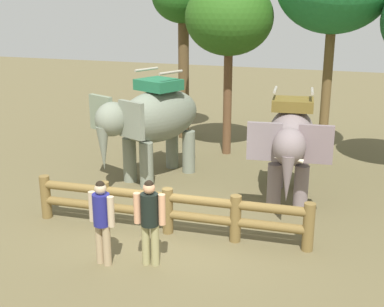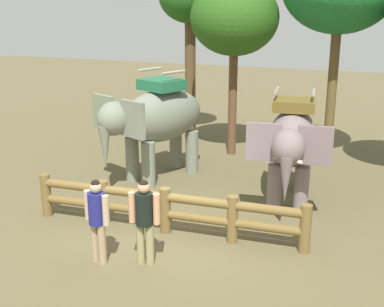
{
  "view_description": "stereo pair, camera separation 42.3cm",
  "coord_description": "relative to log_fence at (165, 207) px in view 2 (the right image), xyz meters",
  "views": [
    {
      "loc": [
        4.0,
        -9.42,
        4.99
      ],
      "look_at": [
        0.0,
        1.8,
        1.4
      ],
      "focal_mm": 47.38,
      "sensor_mm": 36.0,
      "label": 1
    },
    {
      "loc": [
        4.39,
        -9.27,
        4.99
      ],
      "look_at": [
        0.0,
        1.8,
        1.4
      ],
      "focal_mm": 47.38,
      "sensor_mm": 36.0,
      "label": 2
    }
  ],
  "objects": [
    {
      "name": "tourist_woman_in_black",
      "position": [
        0.22,
        -1.44,
        0.42
      ],
      "size": [
        0.61,
        0.4,
        1.76
      ],
      "color": "#98915E",
      "rests_on": "ground"
    },
    {
      "name": "ground_plane",
      "position": [
        0.0,
        -0.19,
        -0.6
      ],
      "size": [
        60.0,
        60.0,
        0.0
      ],
      "primitive_type": "plane",
      "color": "brown"
    },
    {
      "name": "elephant_near_left",
      "position": [
        -1.75,
        3.24,
        1.17
      ],
      "size": [
        2.75,
        3.75,
        3.16
      ],
      "color": "gray",
      "rests_on": "ground"
    },
    {
      "name": "tourist_man_in_blue",
      "position": [
        -0.66,
        -1.72,
        0.4
      ],
      "size": [
        0.6,
        0.4,
        1.74
      ],
      "color": "tan",
      "rests_on": "ground"
    },
    {
      "name": "elephant_center",
      "position": [
        2.22,
        2.76,
        1.03
      ],
      "size": [
        1.93,
        3.43,
        2.91
      ],
      "color": "slate",
      "rests_on": "ground"
    },
    {
      "name": "tree_deep_back",
      "position": [
        -0.46,
        6.42,
        3.85
      ],
      "size": [
        2.82,
        2.82,
        5.69
      ],
      "color": "brown",
      "rests_on": "ground"
    },
    {
      "name": "log_fence",
      "position": [
        0.0,
        0.0,
        0.0
      ],
      "size": [
        6.35,
        0.63,
        1.05
      ],
      "color": "brown",
      "rests_on": "ground"
    },
    {
      "name": "tree_far_left",
      "position": [
        -2.58,
        7.94,
        4.37
      ],
      "size": [
        2.24,
        2.24,
        6.12
      ],
      "color": "brown",
      "rests_on": "ground"
    }
  ]
}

